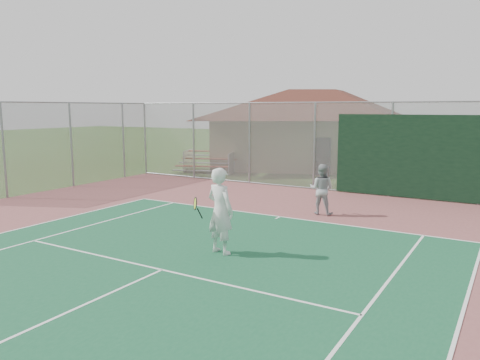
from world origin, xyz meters
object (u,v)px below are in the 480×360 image
at_px(bleachers, 209,161).
at_px(player_grey_back, 322,190).
at_px(player_white_front, 220,212).
at_px(clubhouse, 317,121).

relative_size(bleachers, player_grey_back, 2.19).
xyz_separation_m(bleachers, player_white_front, (8.03, -11.19, 0.41)).
xyz_separation_m(clubhouse, player_white_front, (4.26, -16.44, -1.59)).
xyz_separation_m(bleachers, player_grey_back, (8.55, -6.26, 0.21)).
bearing_deg(clubhouse, player_grey_back, -87.69).
relative_size(clubhouse, player_white_front, 7.01).
bearing_deg(player_grey_back, clubhouse, -72.96).
relative_size(bleachers, player_white_front, 1.75).
distance_m(clubhouse, player_white_front, 17.06).
distance_m(bleachers, player_grey_back, 10.60).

